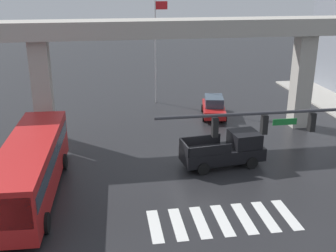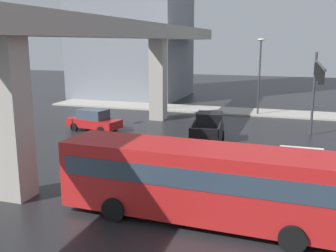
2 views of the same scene
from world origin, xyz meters
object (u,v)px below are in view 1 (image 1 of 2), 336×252
(pickup_truck, at_px, (227,150))
(flagpole, at_px, (157,44))
(traffic_signal_mast, at_px, (314,130))
(city_bus, at_px, (31,165))
(sedan_red, at_px, (214,107))

(pickup_truck, height_order, flagpole, flagpole)
(flagpole, bearing_deg, pickup_truck, -80.16)
(traffic_signal_mast, bearing_deg, city_bus, 160.15)
(pickup_truck, distance_m, traffic_signal_mast, 7.92)
(pickup_truck, bearing_deg, flagpole, 99.84)
(pickup_truck, distance_m, city_bus, 11.60)
(sedan_red, distance_m, traffic_signal_mast, 16.78)
(sedan_red, xyz_separation_m, flagpole, (-4.20, 4.91, 4.60))
(pickup_truck, height_order, sedan_red, pickup_truck)
(traffic_signal_mast, height_order, flagpole, flagpole)
(pickup_truck, relative_size, flagpole, 0.57)
(city_bus, distance_m, flagpole, 19.10)
(sedan_red, bearing_deg, city_bus, -138.52)
(city_bus, height_order, sedan_red, city_bus)
(pickup_truck, relative_size, traffic_signal_mast, 0.49)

